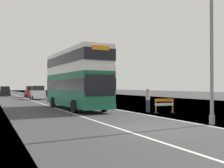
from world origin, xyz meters
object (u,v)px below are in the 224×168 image
(roadworks_barrier, at_px, (164,104))
(pedestrian_at_kerb, at_px, (148,100))
(car_oncoming_near, at_px, (38,93))
(car_receding_far, at_px, (5,91))
(car_receding_mid, at_px, (31,92))
(lamppost_foreground, at_px, (212,49))
(double_decker_bus, at_px, (76,78))

(roadworks_barrier, height_order, pedestrian_at_kerb, pedestrian_at_kerb)
(car_oncoming_near, distance_m, car_receding_far, 17.56)
(car_oncoming_near, relative_size, pedestrian_at_kerb, 2.16)
(roadworks_barrier, xyz_separation_m, pedestrian_at_kerb, (-0.65, 1.25, 0.28))
(car_receding_mid, xyz_separation_m, car_receding_far, (-4.13, 8.59, -0.01))
(lamppost_foreground, bearing_deg, double_decker_bus, 106.80)
(roadworks_barrier, distance_m, car_oncoming_near, 26.18)
(roadworks_barrier, distance_m, car_receding_mid, 34.56)
(lamppost_foreground, xyz_separation_m, car_receding_mid, (-3.46, 40.14, -2.97))
(pedestrian_at_kerb, bearing_deg, car_receding_far, 101.31)
(roadworks_barrier, bearing_deg, double_decker_bus, 129.07)
(pedestrian_at_kerb, bearing_deg, lamppost_foreground, -95.73)
(car_receding_mid, distance_m, pedestrian_at_kerb, 33.23)
(double_decker_bus, bearing_deg, car_oncoming_near, 90.11)
(double_decker_bus, relative_size, lamppost_foreground, 1.27)
(lamppost_foreground, bearing_deg, pedestrian_at_kerb, 84.27)
(lamppost_foreground, xyz_separation_m, pedestrian_at_kerb, (0.72, 7.17, -3.02))
(double_decker_bus, xyz_separation_m, lamppost_foreground, (3.65, -12.11, 1.24))
(pedestrian_at_kerb, bearing_deg, car_receding_mid, 97.23)
(double_decker_bus, relative_size, pedestrian_at_kerb, 5.74)
(double_decker_bus, distance_m, car_receding_mid, 28.09)
(car_receding_far, bearing_deg, lamppost_foreground, -81.14)
(double_decker_bus, distance_m, lamppost_foreground, 12.71)
(double_decker_bus, xyz_separation_m, car_receding_far, (-3.94, 36.62, -1.75))
(car_receding_far, bearing_deg, car_oncoming_near, -77.17)
(lamppost_foreground, relative_size, roadworks_barrier, 5.33)
(car_receding_mid, height_order, car_receding_far, car_receding_mid)
(lamppost_foreground, bearing_deg, car_receding_mid, 94.93)
(car_receding_far, bearing_deg, pedestrian_at_kerb, -78.69)
(double_decker_bus, xyz_separation_m, car_receding_mid, (0.19, 28.03, -1.74))
(lamppost_foreground, relative_size, car_receding_far, 1.85)
(car_oncoming_near, xyz_separation_m, car_receding_mid, (0.23, 8.54, -0.01))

